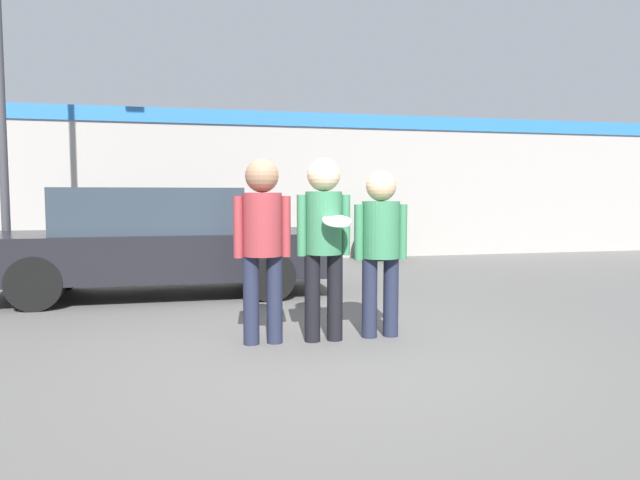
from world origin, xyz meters
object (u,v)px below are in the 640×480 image
Objects in this scene: street_lamp at (16,20)px; person_right at (381,239)px; person_left at (262,234)px; shrub at (378,236)px; person_middle_with_frisbee at (324,232)px; parked_car_near at (158,242)px.

person_right is at bearing -42.28° from street_lamp.
person_left is 1.06× the size of person_right.
shrub is (3.29, 6.33, -0.52)m from person_left.
person_middle_with_frisbee reaches higher than person_left.
person_middle_with_frisbee is 0.58m from person_right.
street_lamp is (-3.59, 3.82, 2.83)m from person_middle_with_frisbee.
shrub is (2.71, 6.36, -0.53)m from person_middle_with_frisbee.
person_middle_with_frisbee is at bearing -2.97° from person_left.
person_right is (0.58, 0.03, -0.08)m from person_middle_with_frisbee.
shrub is (4.38, 3.40, -0.23)m from parked_car_near.
street_lamp is at bearing 155.83° from parked_car_near.
person_middle_with_frisbee is 0.27× the size of street_lamp.
parked_car_near is 4.46× the size of shrub.
shrub is at bearing 62.55° from person_left.
person_middle_with_frisbee is (0.58, -0.03, 0.01)m from person_left.
person_middle_with_frisbee is at bearing -176.77° from person_right.
parked_car_near is 0.72× the size of street_lamp.
person_left is 7.15m from shrub.
shrub is at bearing 21.96° from street_lamp.
person_left is 0.38× the size of parked_car_near.
person_right is 6.69m from shrub.
person_left is 0.99× the size of person_middle_with_frisbee.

